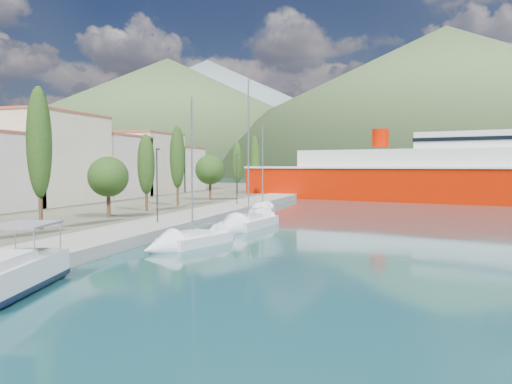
% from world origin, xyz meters
% --- Properties ---
extents(ground, '(1400.00, 1400.00, 0.00)m').
position_xyz_m(ground, '(0.00, 120.00, 0.00)').
color(ground, '#174248').
extents(quay, '(5.00, 88.00, 0.80)m').
position_xyz_m(quay, '(-9.00, 26.00, 0.40)').
color(quay, gray).
rests_on(quay, ground).
extents(town_buildings, '(9.20, 69.20, 11.30)m').
position_xyz_m(town_buildings, '(-32.00, 36.91, 5.57)').
color(town_buildings, beige).
rests_on(town_buildings, land_strip).
extents(tree_row, '(4.10, 63.18, 10.56)m').
position_xyz_m(tree_row, '(-15.25, 32.03, 5.63)').
color(tree_row, '#47301E').
rests_on(tree_row, land_strip).
extents(lamp_posts, '(0.15, 45.08, 6.06)m').
position_xyz_m(lamp_posts, '(-9.00, 14.43, 4.08)').
color(lamp_posts, '#2D2D33').
rests_on(lamp_posts, quay).
extents(sailboat_near, '(4.45, 7.90, 10.89)m').
position_xyz_m(sailboat_near, '(-3.76, 8.55, 0.30)').
color(sailboat_near, silver).
rests_on(sailboat_near, ground).
extents(sailboat_mid, '(3.75, 9.95, 13.97)m').
position_xyz_m(sailboat_mid, '(-2.83, 18.47, 0.33)').
color(sailboat_mid, silver).
rests_on(sailboat_mid, ground).
extents(sailboat_far, '(3.51, 7.69, 10.90)m').
position_xyz_m(sailboat_far, '(-4.60, 31.33, 0.31)').
color(sailboat_far, silver).
rests_on(sailboat_far, ground).
extents(ferry, '(61.72, 26.11, 11.99)m').
position_xyz_m(ferry, '(14.96, 60.47, 3.65)').
color(ferry, '#BC1500').
rests_on(ferry, ground).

